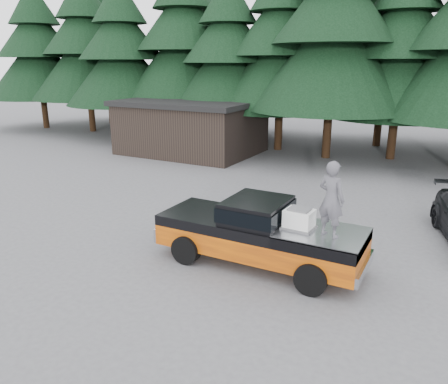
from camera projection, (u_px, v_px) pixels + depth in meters
The scene contains 7 objects.
ground at pixel (229, 246), 13.82m from camera, with size 120.00×120.00×0.00m, color #525254.
pickup_truck at pixel (259, 242), 12.42m from camera, with size 6.00×2.04×1.33m, color #D25A05, non-canonical shape.
truck_cab at pixel (257, 210), 12.19m from camera, with size 1.66×1.90×0.59m, color black.
air_compressor at pixel (299, 220), 11.55m from camera, with size 0.73×0.60×0.50m, color silver.
man_on_bed at pixel (331, 199), 10.86m from camera, with size 0.71×0.47×1.96m, color #4F4E54.
utility_building at pixel (191, 126), 27.55m from camera, with size 8.40×6.40×3.30m.
treeline at pixel (370, 24), 25.89m from camera, with size 60.15×16.05×17.50m.
Camera 1 is at (5.94, -11.28, 5.60)m, focal length 35.00 mm.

